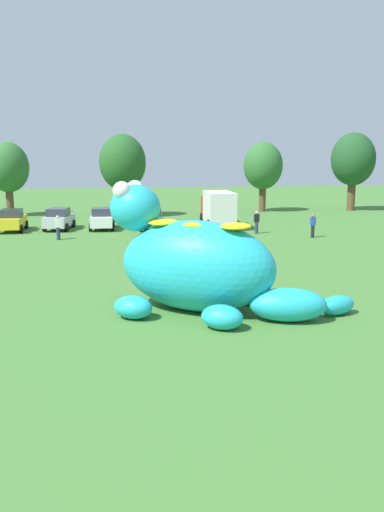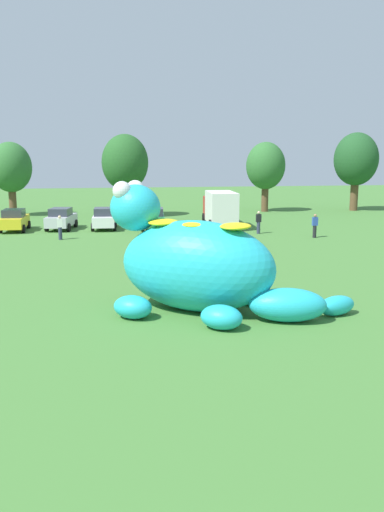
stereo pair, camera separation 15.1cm
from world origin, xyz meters
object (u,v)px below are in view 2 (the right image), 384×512
giant_inflatable_creature (197,264)px  car_silver (61,219)px  box_truck (220,208)px  spectator_wandering (60,228)px  spectator_by_cars (259,222)px  car_white (104,218)px  spectator_mid_field (196,253)px  spectator_near_inflatable (315,226)px  car_green (154,219)px  car_yellow (14,220)px

giant_inflatable_creature → car_silver: size_ratio=2.15×
box_truck → spectator_wandering: 13.40m
spectator_by_cars → car_white: bearing=158.3°
spectator_mid_field → spectator_near_inflatable: bearing=42.0°
car_white → spectator_near_inflatable: bearing=-25.8°
giant_inflatable_creature → car_silver: 25.09m
spectator_near_inflatable → spectator_mid_field: 13.92m
car_green → box_truck: size_ratio=0.65×
spectator_near_inflatable → spectator_by_cars: 4.30m
car_silver → spectator_near_inflatable: size_ratio=2.54×
car_yellow → spectator_near_inflatable: size_ratio=2.43×
car_green → spectator_near_inflatable: 12.71m
car_green → car_yellow: bearing=174.9°
box_truck → spectator_wandering: (-12.54, -4.67, -0.75)m
box_truck → spectator_by_cars: bearing=-63.8°
car_white → spectator_wandering: (-3.10, -5.07, -0.01)m
car_white → spectator_mid_field: bearing=-74.6°
car_yellow → car_white: 6.95m
spectator_near_inflatable → spectator_wandering: 18.12m
spectator_near_inflatable → spectator_by_cars: same height
car_yellow → spectator_mid_field: size_ratio=2.43×
car_yellow → spectator_mid_field: car_yellow is taller
spectator_near_inflatable → box_truck: bearing=128.7°
car_green → box_truck: box_truck is taller
box_truck → spectator_near_inflatable: (5.45, -6.81, -0.75)m
car_green → spectator_wandering: 8.20m
spectator_near_inflatable → spectator_mid_field: bearing=-138.0°
car_silver → car_green: (7.30, -1.23, 0.00)m
spectator_mid_field → car_green: bearing=92.3°
car_yellow → car_silver: same height
spectator_by_cars → car_green: bearing=153.6°
car_yellow → car_green: same height
car_green → spectator_near_inflatable: bearing=-30.2°
giant_inflatable_creature → spectator_near_inflatable: 20.24m
car_yellow → spectator_near_inflatable: 23.05m
car_white → car_green: same height
spectator_mid_field → spectator_by_cars: bearing=59.9°
giant_inflatable_creature → car_yellow: 26.01m
car_yellow → spectator_by_cars: car_yellow is taller
giant_inflatable_creature → car_silver: giant_inflatable_creature is taller
spectator_wandering → car_silver: bearing=93.0°
car_silver → spectator_near_inflatable: car_silver is taller
box_truck → spectator_wandering: size_ratio=3.82×
car_white → spectator_by_cars: bearing=-21.7°
giant_inflatable_creature → spectator_by_cars: (8.22, 19.18, -0.92)m
box_truck → spectator_mid_field: box_truck is taller
car_white → spectator_near_inflatable: car_white is taller
box_truck → car_green: bearing=-175.7°
spectator_near_inflatable → spectator_wandering: bearing=173.2°
car_white → spectator_mid_field: 17.15m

